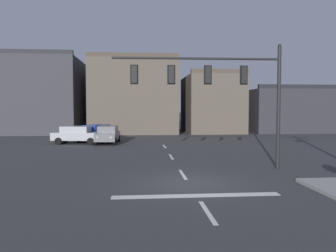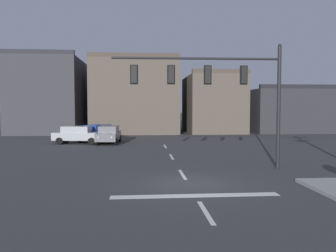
{
  "view_description": "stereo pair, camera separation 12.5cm",
  "coord_description": "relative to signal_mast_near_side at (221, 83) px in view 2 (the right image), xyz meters",
  "views": [
    {
      "loc": [
        -2.16,
        -14.34,
        3.33
      ],
      "look_at": [
        -0.48,
        4.92,
        2.25
      ],
      "focal_mm": 35.88,
      "sensor_mm": 36.0,
      "label": 1
    },
    {
      "loc": [
        -2.04,
        -14.35,
        3.33
      ],
      "look_at": [
        -0.48,
        4.92,
        2.25
      ],
      "focal_mm": 35.88,
      "sensor_mm": 36.0,
      "label": 2
    }
  ],
  "objects": [
    {
      "name": "stop_bar_paint",
      "position": [
        -2.2,
        -5.29,
        -4.62
      ],
      "size": [
        6.4,
        0.5,
        0.01
      ],
      "primitive_type": "cube",
      "color": "silver",
      "rests_on": "ground"
    },
    {
      "name": "signal_mast_near_side",
      "position": [
        0.0,
        0.0,
        0.0
      ],
      "size": [
        9.02,
        0.5,
        6.72
      ],
      "color": "black",
      "rests_on": "ground"
    },
    {
      "name": "lane_centreline",
      "position": [
        -2.2,
        -1.29,
        -4.62
      ],
      "size": [
        0.16,
        26.4,
        0.01
      ],
      "color": "silver",
      "rests_on": "ground"
    },
    {
      "name": "car_lot_farside",
      "position": [
        -8.61,
        15.85,
        -3.76
      ],
      "size": [
        3.77,
        4.71,
        1.61
      ],
      "color": "navy",
      "rests_on": "ground"
    },
    {
      "name": "building_row",
      "position": [
        -3.6,
        28.36,
        -0.37
      ],
      "size": [
        41.87,
        13.98,
        10.01
      ],
      "color": "#38383D",
      "rests_on": "ground"
    },
    {
      "name": "car_lot_middle",
      "position": [
        -10.01,
        13.53,
        -3.76
      ],
      "size": [
        4.62,
        2.37,
        1.61
      ],
      "color": "#9EA0A5",
      "rests_on": "ground"
    },
    {
      "name": "car_lot_nearside",
      "position": [
        -7.22,
        13.52,
        -3.76
      ],
      "size": [
        2.1,
        4.53,
        1.61
      ],
      "color": "slate",
      "rests_on": "ground"
    },
    {
      "name": "ground_plane",
      "position": [
        -2.2,
        -3.29,
        -4.62
      ],
      "size": [
        400.0,
        400.0,
        0.0
      ],
      "primitive_type": "plane",
      "color": "#353538"
    }
  ]
}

